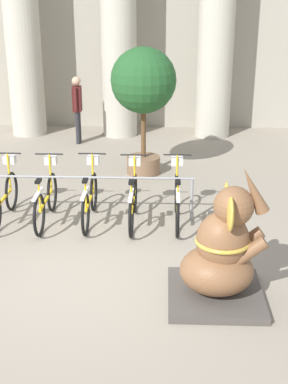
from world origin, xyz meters
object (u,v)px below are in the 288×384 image
bicycle_0 (4,197)px  bicycle_1 (46,198)px  bicycle_2 (90,198)px  person_pedestrian (77,104)px  bicycle_3 (133,200)px  elephant_statue (221,255)px  potted_tree (143,87)px  bicycle_4 (177,199)px

bicycle_0 → bicycle_1: same height
bicycle_1 → bicycle_2: bearing=4.1°
bicycle_1 → person_pedestrian: (-0.22, 4.90, 0.59)m
bicycle_3 → elephant_statue: (1.24, -2.31, 0.20)m
person_pedestrian → potted_tree: bearing=-52.9°
bicycle_0 → bicycle_1: (0.73, -0.02, 0.00)m
elephant_statue → bicycle_2: bearing=129.9°
person_pedestrian → bicycle_2: bearing=-78.9°
bicycle_3 → elephant_statue: elephant_statue is taller
bicycle_2 → bicycle_3: (0.73, -0.04, 0.00)m
bicycle_2 → bicycle_3: bearing=-3.4°
bicycle_0 → bicycle_1: bearing=-1.5°
person_pedestrian → bicycle_0: bearing=-95.9°
bicycle_4 → person_pedestrian: (-2.42, 4.86, 0.59)m
elephant_statue → person_pedestrian: bearing=112.1°
bicycle_0 → potted_tree: size_ratio=0.65×
bicycle_0 → bicycle_3: same height
elephant_statue → potted_tree: bearing=103.5°
bicycle_3 → elephant_statue: bearing=-61.9°
elephant_statue → person_pedestrian: 7.79m
bicycle_2 → person_pedestrian: bearing=101.1°
bicycle_0 → person_pedestrian: bearing=84.1°
bicycle_1 → bicycle_2: (0.73, 0.05, 0.00)m
bicycle_0 → potted_tree: 3.71m
bicycle_0 → potted_tree: (2.26, 2.57, 1.43)m
bicycle_0 → bicycle_2: bearing=1.3°
bicycle_1 → elephant_statue: 3.55m
bicycle_3 → potted_tree: 2.95m
bicycle_2 → elephant_statue: 3.08m
bicycle_3 → bicycle_2: bearing=176.6°
bicycle_4 → bicycle_2: bearing=179.7°
person_pedestrian → potted_tree: potted_tree is taller
bicycle_1 → potted_tree: potted_tree is taller
bicycle_0 → elephant_statue: (3.43, -2.32, 0.20)m
elephant_statue → bicycle_1: bearing=139.5°
bicycle_4 → bicycle_3: bearing=-177.2°
bicycle_1 → elephant_statue: bearing=-40.5°
bicycle_2 → bicycle_3: 0.73m
bicycle_2 → potted_tree: 3.02m
bicycle_2 → potted_tree: (0.80, 2.54, 1.43)m
bicycle_0 → bicycle_4: same height
potted_tree → bicycle_4: bearing=-75.3°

